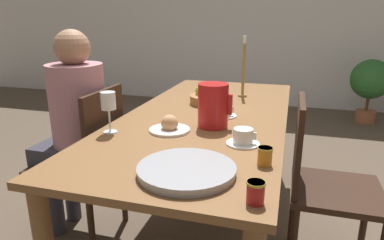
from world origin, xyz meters
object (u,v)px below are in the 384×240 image
Objects in this scene: bread_plate at (170,126)px; candlestick_tall at (243,73)px; red_pitcher at (213,105)px; potted_plant at (371,82)px; teacup_across at (224,111)px; jam_jar_red at (256,191)px; chair_person_side at (87,160)px; person_seated at (74,118)px; serving_tray at (186,170)px; fruit_bowl at (209,97)px; chair_opposite at (322,183)px; teacup_near_person at (243,138)px; jam_jar_amber at (265,155)px; wine_glass_water at (108,103)px.

bread_plate is 0.48× the size of candlestick_tall.
red_pitcher is 3.22m from potted_plant.
teacup_across reaches higher than jam_jar_red.
bread_plate is at bearing -115.48° from potted_plant.
chair_person_side reaches higher than jam_jar_red.
chair_person_side reaches higher than potted_plant.
person_seated reaches higher than bread_plate.
bread_plate is 0.72m from jam_jar_red.
person_seated reaches higher than serving_tray.
fruit_bowl reaches higher than teacup_across.
jam_jar_red is at bearing -20.10° from chair_opposite.
bread_plate is (-0.22, 0.42, 0.01)m from serving_tray.
teacup_near_person is 0.74× the size of bread_plate.
teacup_across is at bearing -60.42° from fruit_bowl.
serving_tray is at bearing -62.99° from bread_plate.
jam_jar_amber is 0.28m from jam_jar_red.
candlestick_tall is (0.23, 0.83, 0.14)m from bread_plate.
wine_glass_water is 2.82× the size of jam_jar_red.
serving_tray is (-0.51, -0.58, 0.26)m from chair_opposite.
fruit_bowl is at bearing -49.81° from chair_person_side.
candlestick_tall is at bearing 99.82° from jam_jar_red.
person_seated is 5.52× the size of red_pitcher.
teacup_across is at bearing 91.46° from serving_tray.
wine_glass_water is 1.35× the size of teacup_across.
jam_jar_red is at bearing -77.60° from teacup_near_person.
teacup_across is (0.46, 0.42, -0.11)m from wine_glass_water.
teacup_across reaches higher than serving_tray.
teacup_near_person is 0.48m from jam_jar_red.
jam_jar_red is (0.28, -0.68, -0.07)m from red_pitcher.
teacup_near_person is 0.42× the size of serving_tray.
teacup_near_person is (0.98, -0.20, 0.05)m from person_seated.
jam_jar_amber is at bearing -29.78° from bread_plate.
jam_jar_red is 3.76m from potted_plant.
chair_opposite is 0.74× the size of person_seated.
bread_plate is (-0.72, -0.16, 0.27)m from chair_opposite.
teacup_near_person is (0.62, 0.02, -0.11)m from wine_glass_water.
jam_jar_red is at bearing -69.89° from fruit_bowl.
person_seated reaches higher than candlestick_tall.
potted_plant reaches higher than serving_tray.
serving_tray is (-0.15, -0.35, -0.02)m from teacup_near_person.
chair_person_side is 1.15× the size of potted_plant.
chair_person_side is at bearing -139.81° from fruit_bowl.
bread_plate reaches higher than teacup_across.
bread_plate is (0.26, 0.10, -0.12)m from wine_glass_water.
teacup_across is 0.65m from jam_jar_amber.
jam_jar_amber is at bearing -63.79° from fruit_bowl.
red_pitcher is at bearing 34.72° from bread_plate.
wine_glass_water is (-0.99, -0.25, 0.39)m from chair_opposite.
bread_plate is 0.83× the size of fruit_bowl.
chair_opposite reaches higher than fruit_bowl.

